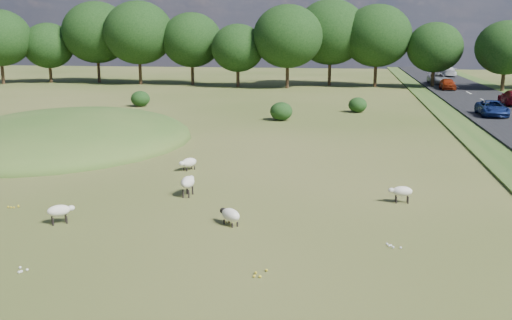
{
  "coord_description": "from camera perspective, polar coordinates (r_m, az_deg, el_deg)",
  "views": [
    {
      "loc": [
        6.46,
        -22.42,
        6.89
      ],
      "look_at": [
        2.0,
        4.0,
        1.0
      ],
      "focal_mm": 40.0,
      "sensor_mm": 36.0,
      "label": 1
    }
  ],
  "objects": [
    {
      "name": "road",
      "position": [
        54.57,
        23.93,
        4.21
      ],
      "size": [
        8.0,
        150.0,
        0.25
      ],
      "primitive_type": "cube",
      "color": "black",
      "rests_on": "ground"
    },
    {
      "name": "sheep_0",
      "position": [
        24.58,
        14.35,
        -3.06
      ],
      "size": [
        1.01,
        0.5,
        0.72
      ],
      "rotation": [
        0.0,
        0.0,
        3.22
      ],
      "color": "beige",
      "rests_on": "ground"
    },
    {
      "name": "car_0",
      "position": [
        99.72,
        18.68,
        8.36
      ],
      "size": [
        2.07,
        5.09,
        1.48
      ],
      "primitive_type": "imported",
      "rotation": [
        0.0,
        0.0,
        3.14
      ],
      "color": "white",
      "rests_on": "road"
    },
    {
      "name": "sheep_1",
      "position": [
        21.15,
        -2.61,
        -5.48
      ],
      "size": [
        1.04,
        1.01,
        0.64
      ],
      "rotation": [
        0.0,
        0.0,
        2.39
      ],
      "color": "beige",
      "rests_on": "ground"
    },
    {
      "name": "car_4",
      "position": [
        75.21,
        18.61,
        7.23
      ],
      "size": [
        1.67,
        4.15,
        1.41
      ],
      "primitive_type": "imported",
      "color": "#972D10",
      "rests_on": "road"
    },
    {
      "name": "ground",
      "position": [
        43.46,
        0.91,
        3.27
      ],
      "size": [
        160.0,
        160.0,
        0.0
      ],
      "primitive_type": "plane",
      "color": "#374F18",
      "rests_on": "ground"
    },
    {
      "name": "sheep_5",
      "position": [
        29.79,
        -6.76,
        -0.26
      ],
      "size": [
        0.91,
        1.13,
        0.65
      ],
      "rotation": [
        0.0,
        0.0,
        4.14
      ],
      "color": "beige",
      "rests_on": "ground"
    },
    {
      "name": "mound",
      "position": [
        39.67,
        -18.34,
        1.76
      ],
      "size": [
        16.0,
        20.0,
        4.0
      ],
      "primitive_type": "ellipsoid",
      "color": "#33561E",
      "rests_on": "ground"
    },
    {
      "name": "sheep_4",
      "position": [
        22.46,
        -19.05,
        -4.81
      ],
      "size": [
        0.99,
        0.87,
        0.73
      ],
      "rotation": [
        0.0,
        0.0,
        0.66
      ],
      "color": "beige",
      "rests_on": "ground"
    },
    {
      "name": "sheep_2",
      "position": [
        25.01,
        -6.83,
        -2.22
      ],
      "size": [
        0.55,
        1.22,
        0.88
      ],
      "rotation": [
        0.0,
        0.0,
        1.56
      ],
      "color": "beige",
      "rests_on": "ground"
    },
    {
      "name": "shrubs",
      "position": [
        51.78,
        -1.11,
        5.57
      ],
      "size": [
        22.84,
        8.9,
        1.53
      ],
      "color": "black",
      "rests_on": "ground"
    },
    {
      "name": "car_3",
      "position": [
        51.92,
        22.55,
        4.81
      ],
      "size": [
        2.1,
        4.55,
        1.26
      ],
      "primitive_type": "imported",
      "color": "navy",
      "rests_on": "road"
    },
    {
      "name": "treeline",
      "position": [
        78.22,
        4.16,
        12.13
      ],
      "size": [
        96.28,
        14.66,
        11.7
      ],
      "color": "black",
      "rests_on": "ground"
    },
    {
      "name": "car_5",
      "position": [
        84.14,
        17.68,
        7.78
      ],
      "size": [
        2.35,
        5.1,
        1.42
      ],
      "primitive_type": "imported",
      "color": "#97999E",
      "rests_on": "road"
    }
  ]
}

